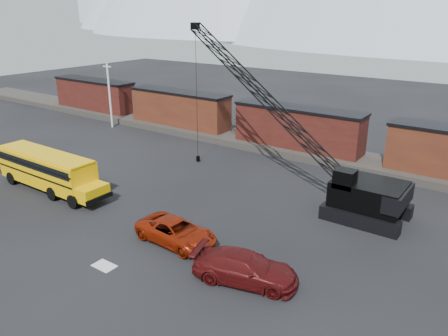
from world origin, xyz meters
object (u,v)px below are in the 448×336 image
(maroon_suv, at_px, (245,268))
(crawler_crane, at_px, (269,101))
(school_bus, at_px, (49,170))
(red_pickup, at_px, (176,232))

(maroon_suv, height_order, crawler_crane, crawler_crane)
(maroon_suv, xyz_separation_m, crawler_crane, (-6.23, 12.96, 6.38))
(school_bus, distance_m, red_pickup, 14.29)
(school_bus, relative_size, crawler_crane, 0.56)
(school_bus, bearing_deg, maroon_suv, -4.50)
(school_bus, xyz_separation_m, crawler_crane, (13.91, 11.38, 5.44))
(crawler_crane, bearing_deg, school_bus, -140.72)
(school_bus, height_order, crawler_crane, crawler_crane)
(red_pickup, distance_m, maroon_suv, 5.99)
(school_bus, height_order, maroon_suv, school_bus)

